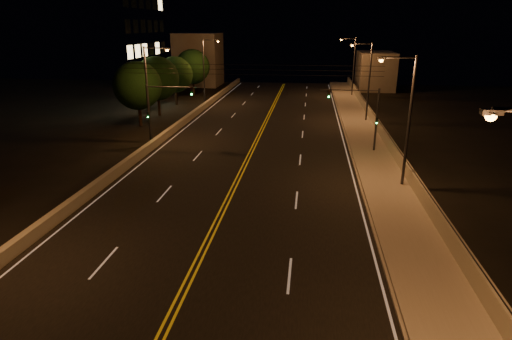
# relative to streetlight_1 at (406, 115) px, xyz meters

# --- Properties ---
(road) EXTENTS (18.00, 120.00, 0.02)m
(road) POSITION_rel_streetlight_1_xyz_m (-11.52, -2.65, -5.25)
(road) COLOR black
(road) RESTS_ON ground
(sidewalk) EXTENTS (3.60, 120.00, 0.30)m
(sidewalk) POSITION_rel_streetlight_1_xyz_m (-0.72, -2.65, -5.11)
(sidewalk) COLOR #9D9383
(sidewalk) RESTS_ON ground
(curb) EXTENTS (0.14, 120.00, 0.15)m
(curb) POSITION_rel_streetlight_1_xyz_m (-2.59, -2.65, -5.19)
(curb) COLOR #9D9383
(curb) RESTS_ON ground
(parapet_wall) EXTENTS (0.30, 120.00, 1.00)m
(parapet_wall) POSITION_rel_streetlight_1_xyz_m (0.93, -2.65, -4.46)
(parapet_wall) COLOR #9F9A85
(parapet_wall) RESTS_ON sidewalk
(jersey_barrier) EXTENTS (0.45, 120.00, 0.75)m
(jersey_barrier) POSITION_rel_streetlight_1_xyz_m (-20.81, -2.65, -4.89)
(jersey_barrier) COLOR #9F9A85
(jersey_barrier) RESTS_ON ground
(distant_building_right) EXTENTS (6.00, 10.00, 6.48)m
(distant_building_right) POSITION_rel_streetlight_1_xyz_m (4.98, 50.66, -2.02)
(distant_building_right) COLOR gray
(distant_building_right) RESTS_ON ground
(distant_building_left) EXTENTS (8.00, 8.00, 9.54)m
(distant_building_left) POSITION_rel_streetlight_1_xyz_m (-27.52, 51.73, -0.49)
(distant_building_left) COLOR gray
(distant_building_left) RESTS_ON ground
(parapet_rail) EXTENTS (0.06, 120.00, 0.06)m
(parapet_rail) POSITION_rel_streetlight_1_xyz_m (0.93, -2.65, -3.93)
(parapet_rail) COLOR black
(parapet_rail) RESTS_ON parapet_wall
(lane_markings) EXTENTS (17.32, 116.00, 0.00)m
(lane_markings) POSITION_rel_streetlight_1_xyz_m (-11.52, -2.72, -5.24)
(lane_markings) COLOR silver
(lane_markings) RESTS_ON road
(streetlight_1) EXTENTS (2.55, 0.28, 9.10)m
(streetlight_1) POSITION_rel_streetlight_1_xyz_m (0.00, 0.00, 0.00)
(streetlight_1) COLOR #2D2D33
(streetlight_1) RESTS_ON ground
(streetlight_2) EXTENTS (2.55, 0.28, 9.10)m
(streetlight_2) POSITION_rel_streetlight_1_xyz_m (0.00, 21.69, 0.00)
(streetlight_2) COLOR #2D2D33
(streetlight_2) RESTS_ON ground
(streetlight_3) EXTENTS (2.55, 0.28, 9.10)m
(streetlight_3) POSITION_rel_streetlight_1_xyz_m (0.00, 41.12, 0.00)
(streetlight_3) COLOR #2D2D33
(streetlight_3) RESTS_ON ground
(streetlight_5) EXTENTS (2.55, 0.28, 9.10)m
(streetlight_5) POSITION_rel_streetlight_1_xyz_m (-21.44, 9.81, 0.00)
(streetlight_5) COLOR #2D2D33
(streetlight_5) RESTS_ON ground
(streetlight_6) EXTENTS (2.55, 0.28, 9.10)m
(streetlight_6) POSITION_rel_streetlight_1_xyz_m (-21.44, 32.10, 0.00)
(streetlight_6) COLOR #2D2D33
(streetlight_6) RESTS_ON ground
(traffic_signal_right) EXTENTS (5.11, 0.31, 5.80)m
(traffic_signal_right) POSITION_rel_streetlight_1_xyz_m (-1.55, 8.64, -1.57)
(traffic_signal_right) COLOR #2D2D33
(traffic_signal_right) RESTS_ON ground
(traffic_signal_left) EXTENTS (5.11, 0.31, 5.80)m
(traffic_signal_left) POSITION_rel_streetlight_1_xyz_m (-20.29, 8.64, -1.57)
(traffic_signal_left) COLOR #2D2D33
(traffic_signal_left) RESTS_ON ground
(overhead_wires) EXTENTS (22.00, 0.03, 0.83)m
(overhead_wires) POSITION_rel_streetlight_1_xyz_m (-11.52, 6.85, 2.14)
(overhead_wires) COLOR black
(building_tower) EXTENTS (24.00, 15.00, 25.69)m
(building_tower) POSITION_rel_streetlight_1_xyz_m (-40.09, 27.56, 7.01)
(building_tower) COLOR gray
(building_tower) RESTS_ON ground
(tree_0) EXTENTS (5.34, 5.34, 7.24)m
(tree_0) POSITION_rel_streetlight_1_xyz_m (-25.47, 16.60, -0.70)
(tree_0) COLOR black
(tree_0) RESTS_ON ground
(tree_1) EXTENTS (5.44, 5.44, 7.37)m
(tree_1) POSITION_rel_streetlight_1_xyz_m (-25.38, 22.69, -0.61)
(tree_1) COLOR black
(tree_1) RESTS_ON ground
(tree_2) EXTENTS (5.03, 5.03, 6.82)m
(tree_2) POSITION_rel_streetlight_1_xyz_m (-25.52, 30.43, -0.96)
(tree_2) COLOR black
(tree_2) RESTS_ON ground
(tree_3) EXTENTS (5.46, 5.46, 7.40)m
(tree_3) POSITION_rel_streetlight_1_xyz_m (-25.14, 38.47, -0.60)
(tree_3) COLOR black
(tree_3) RESTS_ON ground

